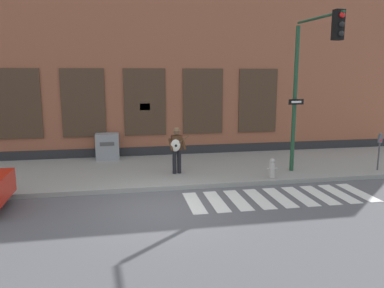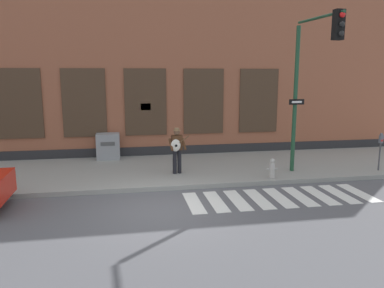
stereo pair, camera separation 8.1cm
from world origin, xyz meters
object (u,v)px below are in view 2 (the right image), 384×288
object	(u,v)px
traffic_light	(311,70)
utility_box	(108,146)
parking_meter	(380,146)
busker	(177,148)
fire_hydrant	(272,168)

from	to	relation	value
traffic_light	utility_box	bearing A→B (deg)	148.74
traffic_light	parking_meter	world-z (taller)	traffic_light
traffic_light	parking_meter	distance (m)	4.26
traffic_light	utility_box	distance (m)	8.75
traffic_light	busker	bearing A→B (deg)	163.73
utility_box	traffic_light	bearing A→B (deg)	-31.26
traffic_light	fire_hydrant	distance (m)	3.60
busker	fire_hydrant	bearing A→B (deg)	-20.29
traffic_light	fire_hydrant	xyz separation A→B (m)	(-1.20, 0.10, -3.39)
busker	traffic_light	size ratio (longest dim) A/B	0.31
busker	fire_hydrant	distance (m)	3.47
fire_hydrant	traffic_light	bearing A→B (deg)	-4.84
busker	parking_meter	xyz separation A→B (m)	(7.59, -0.89, -0.02)
parking_meter	utility_box	world-z (taller)	parking_meter
busker	traffic_light	xyz separation A→B (m)	(4.40, -1.28, 2.77)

